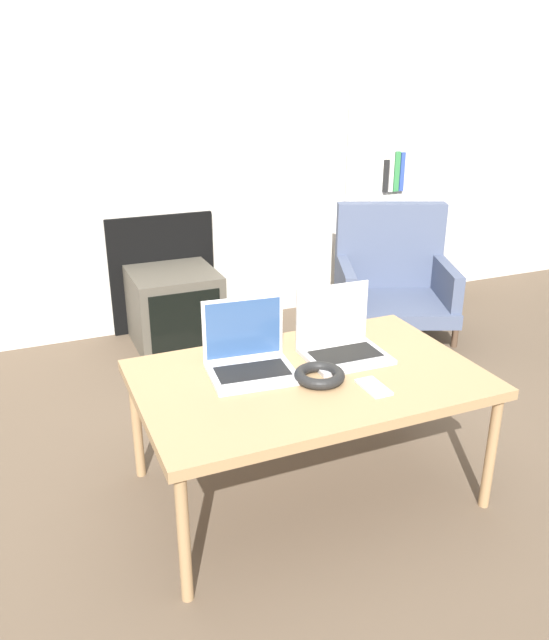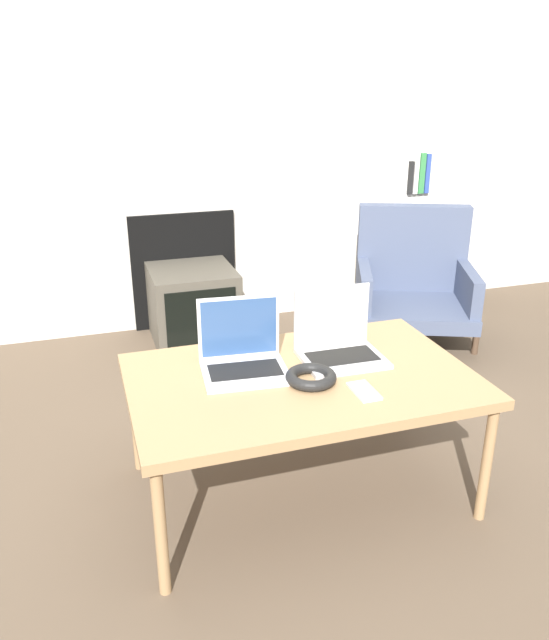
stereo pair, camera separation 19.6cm
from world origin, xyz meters
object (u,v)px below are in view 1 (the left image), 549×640
headphones (319,375)px  armchair (392,275)px  tv (175,308)px  phone (374,387)px  laptop_left (249,356)px  laptop_right (340,340)px

headphones → armchair: armchair is taller
headphones → tv: size_ratio=0.36×
phone → laptop_left: bearing=138.9°
tv → headphones: bearing=-86.0°
headphones → tv: headphones is taller
laptop_right → headphones: bearing=-134.2°
laptop_right → armchair: size_ratio=0.37×
phone → tv: 1.73m
headphones → tv: 1.60m
laptop_left → armchair: 1.68m
laptop_left → armchair: bearing=45.0°
tv → armchair: bearing=-15.6°
headphones → tv: bearing=94.0°
laptop_left → laptop_right: (0.36, 0.00, 0.00)m
laptop_left → tv: size_ratio=0.65×
headphones → phone: headphones is taller
laptop_left → laptop_right: same height
laptop_right → phone: (-0.03, -0.29, -0.05)m
phone → tv: (-0.25, 1.69, -0.27)m
laptop_left → headphones: size_ratio=1.81×
laptop_right → headphones: laptop_right is taller
laptop_left → tv: 1.44m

